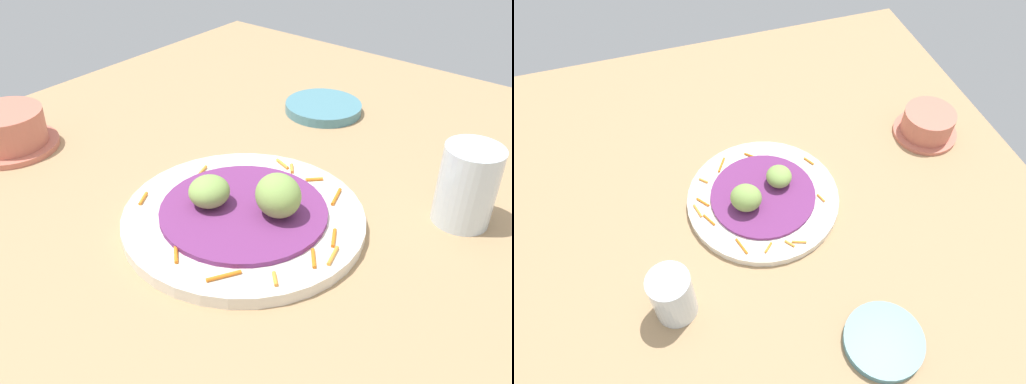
% 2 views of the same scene
% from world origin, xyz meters
% --- Properties ---
extents(table_surface, '(1.10, 1.10, 0.02)m').
position_xyz_m(table_surface, '(0.00, 0.00, 0.01)').
color(table_surface, tan).
rests_on(table_surface, ground).
extents(main_plate, '(0.27, 0.27, 0.01)m').
position_xyz_m(main_plate, '(-0.04, 0.04, 0.03)').
color(main_plate, silver).
rests_on(main_plate, table_surface).
extents(cabbage_bed, '(0.19, 0.19, 0.01)m').
position_xyz_m(cabbage_bed, '(-0.04, 0.04, 0.04)').
color(cabbage_bed, '#702D6B').
rests_on(cabbage_bed, main_plate).
extents(carrot_garnish, '(0.23, 0.24, 0.00)m').
position_xyz_m(carrot_garnish, '(-0.03, 0.01, 0.04)').
color(carrot_garnish, orange).
rests_on(carrot_garnish, main_plate).
extents(guac_scoop_left, '(0.05, 0.05, 0.03)m').
position_xyz_m(guac_scoop_left, '(-0.05, 0.08, 0.06)').
color(guac_scoop_left, '#84A851').
rests_on(guac_scoop_left, cabbage_bed).
extents(guac_scoop_center, '(0.07, 0.07, 0.05)m').
position_xyz_m(guac_scoop_center, '(-0.02, 0.01, 0.06)').
color(guac_scoop_center, '#84A851').
rests_on(guac_scoop_center, cabbage_bed).
extents(side_plate_small, '(0.12, 0.12, 0.01)m').
position_xyz_m(side_plate_small, '(0.27, 0.13, 0.03)').
color(side_plate_small, teal).
rests_on(side_plate_small, table_surface).
extents(terracotta_bowl, '(0.13, 0.13, 0.06)m').
position_xyz_m(terracotta_bowl, '(-0.10, 0.40, 0.05)').
color(terracotta_bowl, '#C66B56').
rests_on(terracotta_bowl, table_surface).
extents(water_glass, '(0.06, 0.06, 0.09)m').
position_xyz_m(water_glass, '(0.12, -0.15, 0.07)').
color(water_glass, silver).
rests_on(water_glass, table_surface).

